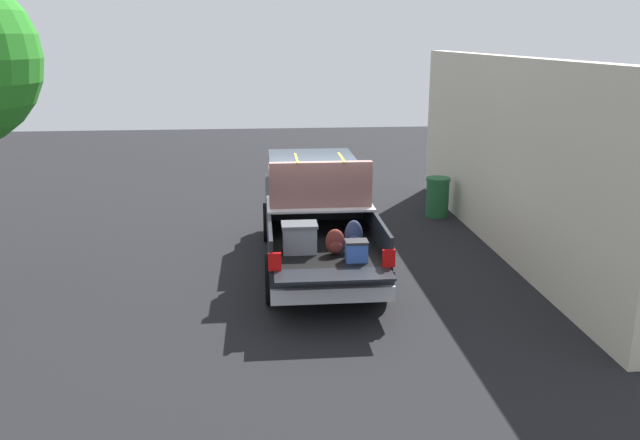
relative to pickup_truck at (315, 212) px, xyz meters
name	(u,v)px	position (x,y,z in m)	size (l,w,h in m)	color
ground_plane	(317,266)	(-0.39, 0.00, -0.98)	(40.00, 40.00, 0.00)	black
pickup_truck	(315,212)	(0.00, 0.00, 0.00)	(6.05, 2.06, 2.23)	black
building_facade	(503,154)	(0.54, -3.96, 1.00)	(11.01, 0.36, 3.96)	beige
trash_can	(437,197)	(2.99, -3.30, -0.49)	(0.60, 0.60, 0.98)	#1E592D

